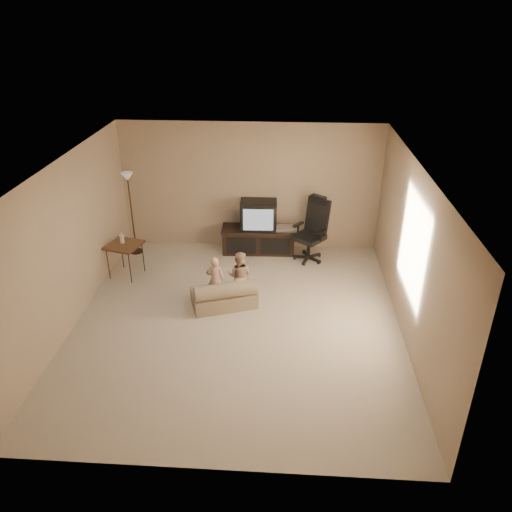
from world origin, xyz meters
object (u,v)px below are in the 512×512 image
at_px(office_chair, 311,237).
at_px(toddler_left, 215,280).
at_px(tv_stand, 259,231).
at_px(toddler_right, 240,276).
at_px(floor_lamp, 130,195).
at_px(side_table, 124,245).
at_px(child_sofa, 224,296).

distance_m(office_chair, toddler_left, 2.31).
height_order(tv_stand, office_chair, office_chair).
height_order(office_chair, toddler_right, office_chair).
distance_m(tv_stand, floor_lamp, 2.56).
bearing_deg(side_table, office_chair, 14.48).
distance_m(floor_lamp, toddler_left, 2.62).
bearing_deg(floor_lamp, office_chair, -0.86).
distance_m(office_chair, floor_lamp, 3.53).
relative_size(floor_lamp, toddler_right, 1.90).
height_order(side_table, toddler_left, side_table).
bearing_deg(office_chair, tv_stand, -155.92).
bearing_deg(tv_stand, office_chair, -16.05).
bearing_deg(floor_lamp, child_sofa, -42.88).
bearing_deg(tv_stand, toddler_left, -109.51).
bearing_deg(tv_stand, side_table, -156.23).
bearing_deg(office_chair, toddler_right, -90.59).
bearing_deg(office_chair, toddler_left, -96.43).
bearing_deg(side_table, child_sofa, -26.24).
bearing_deg(floor_lamp, toddler_right, -35.45).
height_order(office_chair, child_sofa, office_chair).
relative_size(child_sofa, toddler_left, 1.41).
bearing_deg(toddler_right, child_sofa, 63.45).
relative_size(floor_lamp, toddler_left, 2.01).
height_order(toddler_left, toddler_right, toddler_right).
relative_size(side_table, floor_lamp, 0.51).
distance_m(side_table, toddler_left, 1.91).
height_order(floor_lamp, toddler_right, floor_lamp).
relative_size(tv_stand, office_chair, 1.18).
bearing_deg(side_table, tv_stand, 25.69).
distance_m(child_sofa, toddler_right, 0.42).
xyz_separation_m(side_table, toddler_right, (2.13, -0.66, -0.17)).
distance_m(office_chair, side_table, 3.47).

